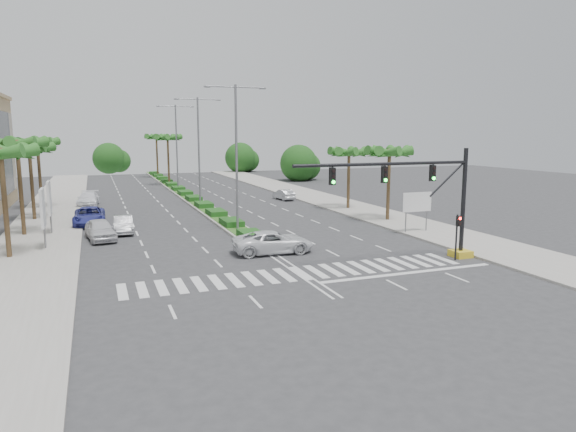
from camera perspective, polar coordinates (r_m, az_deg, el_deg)
name	(u,v)px	position (r m, az deg, el deg)	size (l,w,h in m)	color
ground	(300,273)	(30.31, 1.39, -6.39)	(160.00, 160.00, 0.00)	#333335
footpath_right	(363,211)	(54.45, 8.30, 0.58)	(6.00, 120.00, 0.15)	gray
footpath_left	(45,230)	(47.91, -25.43, -1.40)	(6.00, 120.00, 0.15)	gray
median	(179,191)	(73.32, -11.98, 2.70)	(2.20, 75.00, 0.20)	gray
median_grass	(179,190)	(73.30, -11.99, 2.80)	(1.80, 75.00, 0.04)	#295F20
signal_gantry	(435,207)	(34.13, 15.99, 0.95)	(12.60, 1.20, 7.20)	gold
pedestrian_signal	(458,229)	(34.63, 18.32, -1.42)	(0.28, 0.36, 3.00)	black
direction_sign	(417,204)	(43.13, 14.13, 1.34)	(2.70, 0.11, 3.40)	slate
billboard_near	(43,209)	(39.53, -25.60, 0.76)	(0.18, 2.10, 4.35)	slate
billboard_far	(49,198)	(45.47, -25.00, 1.79)	(0.18, 2.10, 4.35)	slate
palm_left_near	(1,156)	(37.47, -29.30, 5.80)	(4.57, 4.68, 7.55)	brown
palm_left_mid	(17,147)	(45.38, -27.88, 6.79)	(4.57, 4.68, 7.95)	brown
palm_left_far	(29,151)	(53.34, -26.81, 6.45)	(4.57, 4.68, 7.35)	brown
palm_left_end	(37,145)	(61.29, -26.08, 7.09)	(4.57, 4.68, 7.75)	brown
palm_right_near	(389,154)	(48.36, 11.20, 6.73)	(4.57, 4.68, 7.05)	brown
palm_right_far	(349,154)	(55.32, 6.80, 6.83)	(4.57, 4.68, 6.75)	brown
palm_median_a	(168,139)	(82.78, -13.23, 8.29)	(4.57, 4.68, 8.05)	brown
palm_median_b	(156,138)	(97.66, -14.42, 8.35)	(4.57, 4.68, 8.05)	brown
streetlight_near	(236,150)	(42.51, -5.75, 7.35)	(5.10, 0.25, 12.00)	slate
streetlight_mid	(199,145)	(58.11, -9.89, 7.75)	(5.10, 0.25, 12.00)	slate
streetlight_far	(177,143)	(73.87, -12.28, 7.96)	(5.10, 0.25, 12.00)	slate
car_parked_a	(100,230)	(42.00, -20.13, -1.43)	(1.90, 4.73, 1.61)	silver
car_parked_b	(123,224)	(44.38, -17.83, -0.89)	(1.50, 4.30, 1.42)	#A7A7AC
car_parked_c	(89,216)	(49.25, -21.21, -0.01)	(2.65, 5.74, 1.60)	#303593
car_parked_d	(88,199)	(62.46, -21.32, 1.79)	(2.15, 5.30, 1.54)	white
car_crossing	(273,242)	(35.19, -1.67, -2.91)	(2.55, 5.52, 1.54)	white
car_right	(284,195)	(63.34, -0.47, 2.40)	(1.37, 3.93, 1.30)	#BABBC0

